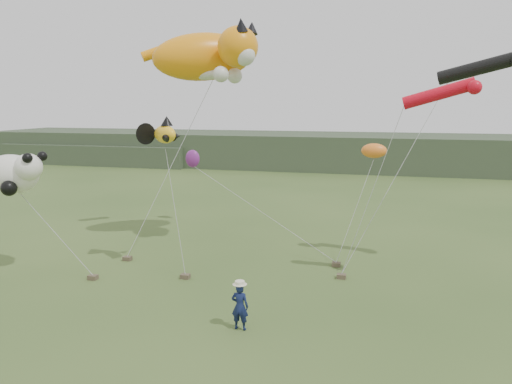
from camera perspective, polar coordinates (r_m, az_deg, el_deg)
ground at (r=18.62m, az=-5.06°, el=-14.40°), size 120.00×120.00×0.00m
headland at (r=61.54m, az=6.23°, el=4.67°), size 90.00×13.00×4.00m
festival_attendant at (r=17.57m, az=-1.85°, el=-12.95°), size 0.61×0.40×1.66m
sandbag_anchors at (r=23.40m, az=-4.54°, el=-8.90°), size 11.06×4.85×0.20m
cat_kite at (r=26.95m, az=-5.23°, el=15.27°), size 7.22×5.15×3.11m
fish_kite at (r=23.13m, az=-11.31°, el=6.60°), size 2.71×1.79×1.30m
tube_kites at (r=23.32m, az=23.35°, el=12.09°), size 5.02×4.28×2.46m
panda_kite at (r=24.77m, az=-25.93°, el=1.92°), size 3.11×2.01×1.94m
misc_kites at (r=28.28m, az=1.74°, el=4.22°), size 12.49×5.31×2.13m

